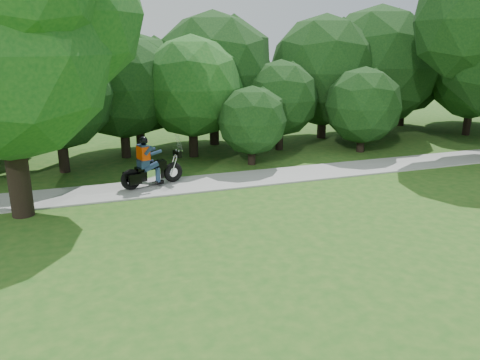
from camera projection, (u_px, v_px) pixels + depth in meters
ground at (431, 250)px, 12.51m from camera, size 100.00×100.00×0.00m
walkway at (298, 174)px, 19.74m from camera, size 60.00×2.20×0.06m
tree_line at (250, 77)px, 24.94m from camera, size 39.73×11.58×7.54m
touring_motorcycle at (148, 168)px, 17.69m from camera, size 2.53×1.29×1.96m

